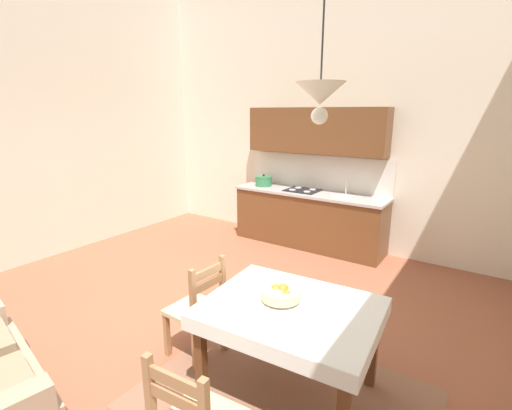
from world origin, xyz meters
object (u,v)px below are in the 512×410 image
(kitchen_cabinetry, at_px, (310,194))
(pendant_lamp, at_px, (320,95))
(dining_chair_tv_side, at_px, (198,310))
(dining_table, at_px, (290,321))
(fruit_bowl, at_px, (281,293))

(kitchen_cabinetry, height_order, pendant_lamp, pendant_lamp)
(dining_chair_tv_side, bearing_deg, pendant_lamp, 7.51)
(dining_table, height_order, fruit_bowl, fruit_bowl)
(fruit_bowl, distance_m, pendant_lamp, 1.45)
(pendant_lamp, bearing_deg, fruit_bowl, -163.79)
(dining_chair_tv_side, xyz_separation_m, fruit_bowl, (0.80, 0.07, 0.37))
(kitchen_cabinetry, bearing_deg, pendant_lamp, -63.78)
(fruit_bowl, height_order, pendant_lamp, pendant_lamp)
(dining_table, xyz_separation_m, fruit_bowl, (-0.10, 0.02, 0.19))
(fruit_bowl, xyz_separation_m, pendant_lamp, (0.22, 0.06, 1.43))
(kitchen_cabinetry, bearing_deg, dining_chair_tv_side, -81.84)
(dining_chair_tv_side, relative_size, fruit_bowl, 3.10)
(kitchen_cabinetry, height_order, dining_table, kitchen_cabinetry)
(kitchen_cabinetry, relative_size, dining_chair_tv_side, 2.66)
(dining_chair_tv_side, bearing_deg, fruit_bowl, 5.01)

